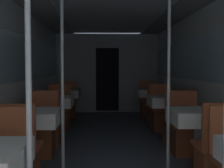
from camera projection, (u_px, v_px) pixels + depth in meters
wall_left at (19, 75)px, 4.82m from camera, size 0.05×10.07×2.19m
wall_right at (204, 75)px, 4.92m from camera, size 0.05×10.07×2.19m
ceiling_panel at (112, 4)px, 4.81m from camera, size 2.90×10.07×0.07m
bulkhead_far at (107, 73)px, 8.73m from camera, size 2.84×0.09×2.19m
support_pole_left_0 at (29, 92)px, 2.01m from camera, size 0.04×0.04×2.19m
dining_table_left_1 at (31, 120)px, 3.78m from camera, size 0.68×0.68×0.73m
chair_left_near_1 at (18, 162)px, 3.19m from camera, size 0.43×0.43×0.91m
chair_left_far_1 at (41, 136)px, 4.40m from camera, size 0.43×0.43×0.91m
support_pole_left_1 at (62, 81)px, 3.76m from camera, size 0.04×0.04×2.19m
dining_table_left_2 at (53, 103)px, 5.53m from camera, size 0.68×0.68×0.73m
chair_left_near_2 at (48, 128)px, 4.94m from camera, size 0.43×0.43×0.91m
chair_left_far_2 at (58, 116)px, 6.16m from camera, size 0.43×0.43×0.91m
dining_table_left_3 at (65, 95)px, 7.29m from camera, size 0.68×0.68×0.73m
chair_left_near_3 at (62, 112)px, 6.70m from camera, size 0.43×0.43×0.91m
chair_left_far_3 at (68, 106)px, 7.92m from camera, size 0.43×0.43×0.91m
dining_table_right_1 at (199, 119)px, 3.85m from camera, size 0.68×0.68×0.73m
chair_right_near_1 at (217, 160)px, 3.26m from camera, size 0.43×0.43×0.91m
chair_right_far_1 at (185, 135)px, 4.47m from camera, size 0.43×0.43×0.91m
support_pole_right_1 at (169, 80)px, 3.81m from camera, size 0.04×0.04×2.19m
dining_table_right_2 at (168, 103)px, 5.61m from camera, size 0.68×0.68×0.73m
chair_right_near_2 at (176, 128)px, 5.02m from camera, size 0.43×0.43×0.91m
chair_right_far_2 at (161, 116)px, 6.23m from camera, size 0.43×0.43×0.91m
dining_table_right_3 at (152, 94)px, 7.36m from camera, size 0.68×0.68×0.73m
chair_right_near_3 at (156, 112)px, 6.78m from camera, size 0.43×0.43×0.91m
chair_right_far_3 at (148, 105)px, 7.99m from camera, size 0.43×0.43×0.91m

